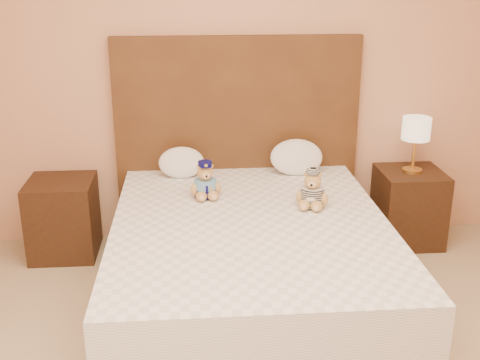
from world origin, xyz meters
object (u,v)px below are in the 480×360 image
object	(u,v)px
nightstand_left	(63,218)
pillow_right	(296,156)
bed	(251,263)
nightstand_right	(408,207)
teddy_police	(205,180)
pillow_left	(181,161)
teddy_prisoner	(312,189)
lamp	(416,131)

from	to	relation	value
nightstand_left	pillow_right	xyz separation A→B (m)	(1.66, 0.03, 0.41)
bed	nightstand_left	distance (m)	1.48
nightstand_right	pillow_right	size ratio (longest dim) A/B	1.47
teddy_police	pillow_left	size ratio (longest dim) A/B	0.75
bed	teddy_prisoner	xyz separation A→B (m)	(0.40, 0.19, 0.39)
teddy_prisoner	lamp	bearing A→B (deg)	53.84
teddy_prisoner	pillow_left	world-z (taller)	teddy_prisoner
nightstand_right	pillow_right	xyz separation A→B (m)	(-0.84, 0.03, 0.41)
teddy_police	teddy_prisoner	size ratio (longest dim) A/B	1.02
teddy_police	pillow_left	distance (m)	0.45
nightstand_right	bed	bearing A→B (deg)	-147.38
nightstand_left	teddy_police	size ratio (longest dim) A/B	2.31
teddy_prisoner	pillow_right	distance (m)	0.64
bed	pillow_left	world-z (taller)	pillow_left
lamp	pillow_left	size ratio (longest dim) A/B	1.26
nightstand_left	nightstand_right	distance (m)	2.50
bed	pillow_right	xyz separation A→B (m)	(0.41, 0.83, 0.41)
nightstand_right	pillow_left	distance (m)	1.70
lamp	pillow_right	world-z (taller)	lamp
bed	nightstand_left	bearing A→B (deg)	147.38
nightstand_right	teddy_prisoner	world-z (taller)	teddy_prisoner
pillow_right	pillow_left	bearing A→B (deg)	180.00
nightstand_right	teddy_prisoner	size ratio (longest dim) A/B	2.35
bed	nightstand_left	xyz separation A→B (m)	(-1.25, 0.80, -0.00)
bed	nightstand_right	xyz separation A→B (m)	(1.25, 0.80, -0.00)
lamp	pillow_left	xyz separation A→B (m)	(-1.66, 0.03, -0.19)
lamp	nightstand_left	bearing A→B (deg)	180.00
nightstand_right	pillow_right	world-z (taller)	pillow_right
nightstand_left	bed	bearing A→B (deg)	-32.62
nightstand_left	nightstand_right	size ratio (longest dim) A/B	1.00
nightstand_left	teddy_police	bearing A→B (deg)	-21.37
pillow_right	teddy_prisoner	bearing A→B (deg)	-90.98
nightstand_right	lamp	distance (m)	0.57
pillow_right	teddy_police	bearing A→B (deg)	-147.41
bed	pillow_left	distance (m)	1.00
teddy_police	teddy_prisoner	xyz separation A→B (m)	(0.65, -0.22, -0.00)
nightstand_left	lamp	world-z (taller)	lamp
lamp	pillow_left	distance (m)	1.67
lamp	teddy_police	size ratio (longest dim) A/B	1.68
nightstand_right	teddy_police	xyz separation A→B (m)	(-1.50, -0.39, 0.39)
teddy_police	pillow_right	bearing A→B (deg)	25.39
nightstand_left	nightstand_right	xyz separation A→B (m)	(2.50, 0.00, 0.00)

